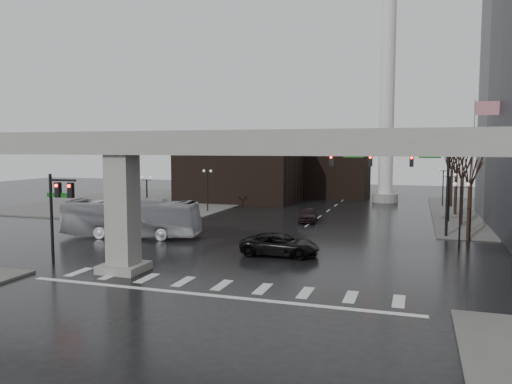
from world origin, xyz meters
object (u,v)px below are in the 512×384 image
at_px(pickup_truck, 280,245).
at_px(city_bus, 131,218).
at_px(far_car, 308,214).
at_px(signal_mast_arm, 402,169).

distance_m(pickup_truck, city_bus, 14.53).
bearing_deg(far_car, pickup_truck, -92.99).
xyz_separation_m(signal_mast_arm, pickup_truck, (-7.92, -11.34, -5.04)).
height_order(signal_mast_arm, city_bus, signal_mast_arm).
relative_size(signal_mast_arm, pickup_truck, 2.14).
relative_size(city_bus, far_car, 2.66).
relative_size(pickup_truck, city_bus, 0.48).
bearing_deg(signal_mast_arm, far_car, 150.32).
xyz_separation_m(signal_mast_arm, far_car, (-9.45, 5.39, -5.06)).
xyz_separation_m(signal_mast_arm, city_bus, (-22.09, -8.22, -4.17)).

